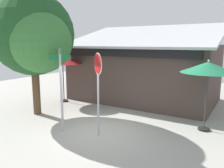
{
  "coord_description": "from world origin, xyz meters",
  "views": [
    {
      "loc": [
        4.79,
        -6.94,
        3.3
      ],
      "look_at": [
        -0.18,
        1.2,
        1.6
      ],
      "focal_mm": 36.86,
      "sensor_mm": 36.0,
      "label": 1
    }
  ],
  "objects_px": {
    "stop_sign": "(98,79)",
    "shade_tree": "(35,36)",
    "street_sign_post": "(61,83)",
    "patio_umbrella_forest_green_center": "(208,68)",
    "patio_umbrella_crimson_left": "(63,60)"
  },
  "relations": [
    {
      "from": "stop_sign",
      "to": "patio_umbrella_crimson_left",
      "type": "relative_size",
      "value": 1.12
    },
    {
      "from": "patio_umbrella_crimson_left",
      "to": "shade_tree",
      "type": "distance_m",
      "value": 2.94
    },
    {
      "from": "stop_sign",
      "to": "patio_umbrella_crimson_left",
      "type": "distance_m",
      "value": 5.45
    },
    {
      "from": "stop_sign",
      "to": "patio_umbrella_crimson_left",
      "type": "bearing_deg",
      "value": 146.04
    },
    {
      "from": "stop_sign",
      "to": "shade_tree",
      "type": "bearing_deg",
      "value": 172.25
    },
    {
      "from": "patio_umbrella_forest_green_center",
      "to": "shade_tree",
      "type": "relative_size",
      "value": 0.49
    },
    {
      "from": "patio_umbrella_crimson_left",
      "to": "patio_umbrella_forest_green_center",
      "type": "xyz_separation_m",
      "value": [
        7.68,
        -0.51,
        0.05
      ]
    },
    {
      "from": "stop_sign",
      "to": "shade_tree",
      "type": "xyz_separation_m",
      "value": [
        -3.7,
        0.5,
        1.53
      ]
    },
    {
      "from": "patio_umbrella_forest_green_center",
      "to": "street_sign_post",
      "type": "bearing_deg",
      "value": -147.44
    },
    {
      "from": "stop_sign",
      "to": "patio_umbrella_crimson_left",
      "type": "height_order",
      "value": "stop_sign"
    },
    {
      "from": "stop_sign",
      "to": "shade_tree",
      "type": "distance_m",
      "value": 4.03
    },
    {
      "from": "street_sign_post",
      "to": "patio_umbrella_crimson_left",
      "type": "relative_size",
      "value": 1.17
    },
    {
      "from": "street_sign_post",
      "to": "patio_umbrella_crimson_left",
      "type": "height_order",
      "value": "street_sign_post"
    },
    {
      "from": "street_sign_post",
      "to": "patio_umbrella_forest_green_center",
      "type": "xyz_separation_m",
      "value": [
        4.56,
        2.91,
        0.53
      ]
    },
    {
      "from": "street_sign_post",
      "to": "patio_umbrella_crimson_left",
      "type": "bearing_deg",
      "value": 132.44
    }
  ]
}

